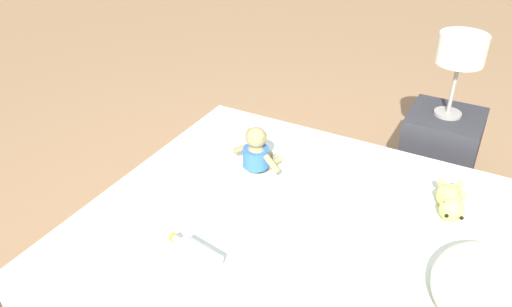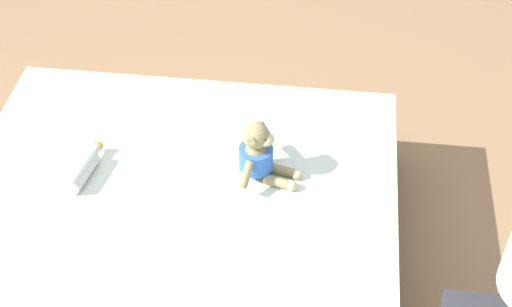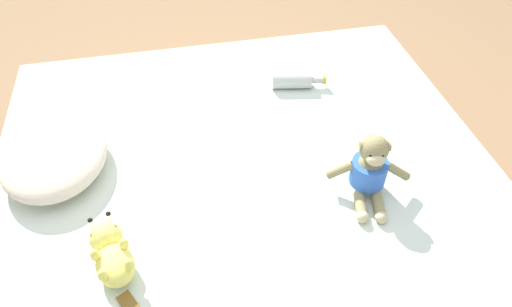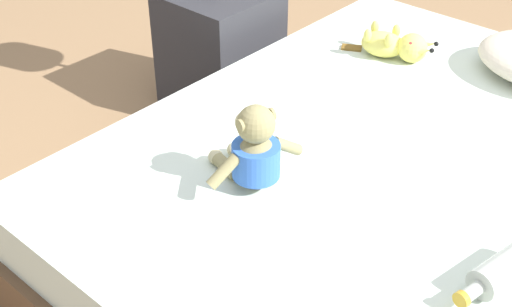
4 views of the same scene
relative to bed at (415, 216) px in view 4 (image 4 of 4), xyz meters
name	(u,v)px [view 4 (image 4 of 4)]	position (x,y,z in m)	size (l,w,h in m)	color
ground_plane	(407,263)	(0.00, 0.00, -0.19)	(16.00, 16.00, 0.00)	#93704C
bed	(415,216)	(0.00, 0.00, 0.00)	(1.60, 1.86, 0.38)	brown
plush_monkey	(253,153)	(-0.28, -0.38, 0.29)	(0.24, 0.29, 0.24)	#8E8456
plush_yellow_creature	(395,45)	(-0.39, 0.47, 0.24)	(0.33, 0.16, 0.10)	#EAE066
glass_bottle	(502,270)	(0.35, -0.29, 0.23)	(0.10, 0.24, 0.07)	#B7BCB2
nightstand	(220,50)	(-1.08, 0.31, 0.05)	(0.38, 0.38, 0.48)	#2D2D33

